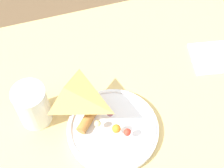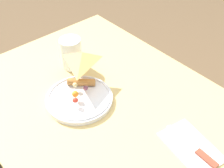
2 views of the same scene
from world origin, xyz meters
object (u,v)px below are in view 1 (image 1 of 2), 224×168
(milk_glass, at_px, (33,106))
(plate_pizza, at_px, (112,128))
(dining_table, at_px, (174,112))
(napkin_folded, at_px, (222,57))

(milk_glass, bearing_deg, plate_pizza, 151.76)
(dining_table, bearing_deg, plate_pizza, 15.47)
(dining_table, distance_m, plate_pizza, 0.24)
(plate_pizza, height_order, napkin_folded, plate_pizza)
(dining_table, relative_size, milk_glass, 10.63)
(milk_glass, relative_size, napkin_folded, 0.62)
(dining_table, distance_m, milk_glass, 0.40)
(plate_pizza, bearing_deg, napkin_folded, -160.44)
(dining_table, relative_size, napkin_folded, 6.60)
(plate_pizza, xyz_separation_m, milk_glass, (0.17, -0.09, 0.04))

